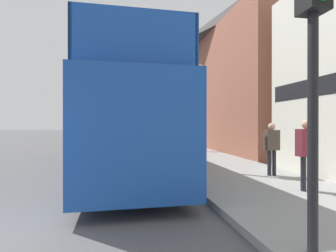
{
  "coord_description": "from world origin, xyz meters",
  "views": [
    {
      "loc": [
        2.85,
        -3.71,
        1.68
      ],
      "look_at": [
        4.42,
        4.86,
        1.65
      ],
      "focal_mm": 28.0,
      "sensor_mm": 36.0,
      "label": 1
    }
  ],
  "objects": [
    {
      "name": "ground_plane",
      "position": [
        0.0,
        21.0,
        0.0
      ],
      "size": [
        144.0,
        144.0,
        0.0
      ],
      "primitive_type": "plane",
      "color": "#4C4C4F"
    },
    {
      "name": "sidewalk",
      "position": [
        6.58,
        18.0,
        0.07
      ],
      "size": [
        3.83,
        108.0,
        0.14
      ],
      "color": "gray",
      "rests_on": "ground_plane"
    },
    {
      "name": "brick_terrace_rear",
      "position": [
        11.5,
        14.46,
        5.5
      ],
      "size": [
        6.0,
        16.3,
        11.0
      ],
      "color": "#935642",
      "rests_on": "ground_plane"
    },
    {
      "name": "tour_bus",
      "position": [
        3.07,
        6.37,
        1.76
      ],
      "size": [
        2.59,
        11.11,
        3.86
      ],
      "rotation": [
        0.0,
        0.0,
        0.01
      ],
      "color": "#19479E",
      "rests_on": "ground_plane"
    },
    {
      "name": "parked_car_ahead_of_bus",
      "position": [
        3.57,
        14.5,
        0.7
      ],
      "size": [
        1.84,
        4.22,
        1.48
      ],
      "rotation": [
        0.0,
        0.0,
        -0.02
      ],
      "color": "navy",
      "rests_on": "ground_plane"
    },
    {
      "name": "pedestrian_nearest",
      "position": [
        7.14,
        1.72,
        1.15
      ],
      "size": [
        0.44,
        0.24,
        1.67
      ],
      "color": "#232328",
      "rests_on": "sidewalk"
    },
    {
      "name": "pedestrian_second",
      "position": [
        7.41,
        3.57,
        1.11
      ],
      "size": [
        0.42,
        0.23,
        1.6
      ],
      "color": "#232328",
      "rests_on": "sidewalk"
    },
    {
      "name": "traffic_signal",
      "position": [
        5.11,
        -0.98,
        2.87
      ],
      "size": [
        0.28,
        0.42,
        3.72
      ],
      "color": "black",
      "rests_on": "sidewalk"
    },
    {
      "name": "lamp_post_nearest",
      "position": [
        5.04,
        5.32,
        3.33
      ],
      "size": [
        0.35,
        0.35,
        4.62
      ],
      "color": "black",
      "rests_on": "sidewalk"
    },
    {
      "name": "lamp_post_second",
      "position": [
        5.31,
        13.19,
        3.63
      ],
      "size": [
        0.35,
        0.35,
        5.11
      ],
      "color": "black",
      "rests_on": "sidewalk"
    }
  ]
}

